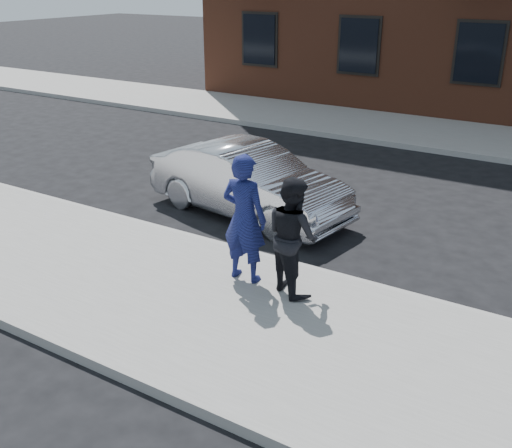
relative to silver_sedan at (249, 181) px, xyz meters
The scene contains 8 objects.
ground 3.71m from the silver_sedan, 61.26° to the right, with size 100.00×100.00×0.00m, color black.
near_sidewalk 3.92m from the silver_sedan, 63.04° to the right, with size 50.00×3.50×0.15m, color gray.
near_curb 2.48m from the silver_sedan, 43.23° to the right, with size 50.00×0.10×0.15m, color #999691.
far_sidewalk 8.26m from the silver_sedan, 77.70° to the left, with size 50.00×3.50×0.15m, color gray.
far_curb 6.52m from the silver_sedan, 74.32° to the left, with size 50.00×0.10×0.15m, color #999691.
silver_sedan is the anchor object (origin of this frame).
man_hoodie 2.96m from the silver_sedan, 58.71° to the right, with size 0.71×0.52×1.93m.
man_peacoat 3.37m from the silver_sedan, 47.02° to the right, with size 1.04×0.97×1.70m.
Camera 1 is at (4.11, -5.98, 4.36)m, focal length 42.00 mm.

